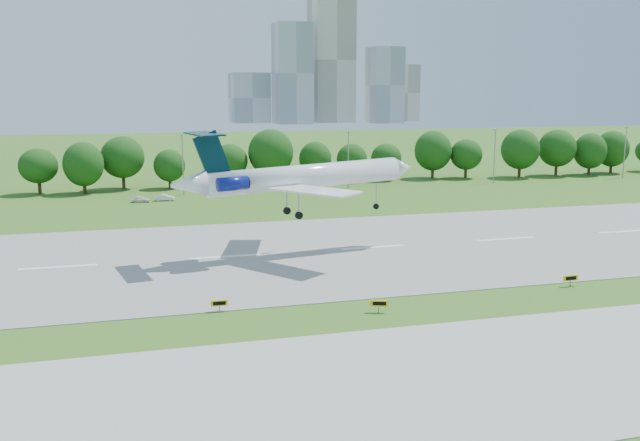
{
  "coord_description": "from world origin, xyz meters",
  "views": [
    {
      "loc": [
        -32.36,
        -63.01,
        20.89
      ],
      "look_at": [
        -9.42,
        18.0,
        5.46
      ],
      "focal_mm": 40.0,
      "sensor_mm": 36.0,
      "label": 1
    }
  ],
  "objects": [
    {
      "name": "ground",
      "position": [
        0.0,
        0.0,
        0.0
      ],
      "size": [
        600.0,
        600.0,
        0.0
      ],
      "primitive_type": "plane",
      "color": "#366219",
      "rests_on": "ground"
    },
    {
      "name": "runway",
      "position": [
        0.0,
        25.0,
        0.04
      ],
      "size": [
        400.0,
        45.0,
        0.08
      ],
      "primitive_type": "cube",
      "color": "gray",
      "rests_on": "ground"
    },
    {
      "name": "taxiway",
      "position": [
        0.0,
        -18.0,
        0.04
      ],
      "size": [
        400.0,
        23.0,
        0.08
      ],
      "primitive_type": "cube",
      "color": "#ADADA8",
      "rests_on": "ground"
    },
    {
      "name": "tree_line",
      "position": [
        0.0,
        92.0,
        6.19
      ],
      "size": [
        288.4,
        8.4,
        10.4
      ],
      "color": "#382314",
      "rests_on": "ground"
    },
    {
      "name": "light_poles",
      "position": [
        -2.5,
        82.0,
        6.34
      ],
      "size": [
        175.9,
        0.25,
        12.19
      ],
      "color": "gray",
      "rests_on": "ground"
    },
    {
      "name": "skyline",
      "position": [
        100.16,
        390.61,
        30.46
      ],
      "size": [
        127.0,
        52.0,
        80.0
      ],
      "color": "#B2B2B7",
      "rests_on": "ground"
    },
    {
      "name": "airliner",
      "position": [
        -11.06,
        24.72,
        10.04
      ],
      "size": [
        33.59,
        24.21,
        11.37
      ],
      "rotation": [
        0.0,
        -0.03,
        0.17
      ],
      "color": "white",
      "rests_on": "ground"
    },
    {
      "name": "taxi_sign_left",
      "position": [
        -23.79,
        2.65,
        0.83
      ],
      "size": [
        1.61,
        0.27,
        1.13
      ],
      "rotation": [
        0.0,
        0.0,
        -0.04
      ],
      "color": "gray",
      "rests_on": "ground"
    },
    {
      "name": "taxi_sign_centre",
      "position": [
        -9.2,
        -1.75,
        0.89
      ],
      "size": [
        1.68,
        0.75,
        1.21
      ],
      "rotation": [
        0.0,
        0.0,
        -0.34
      ],
      "color": "gray",
      "rests_on": "ground"
    },
    {
      "name": "taxi_sign_right",
      "position": [
        13.99,
        1.28,
        0.9
      ],
      "size": [
        1.74,
        0.3,
        1.22
      ],
      "rotation": [
        0.0,
        0.0,
        0.05
      ],
      "color": "gray",
      "rests_on": "ground"
    },
    {
      "name": "service_vehicle_a",
      "position": [
        -24.3,
        75.02,
        0.62
      ],
      "size": [
        3.88,
        1.75,
        1.24
      ],
      "primitive_type": "imported",
      "rotation": [
        0.0,
        0.0,
        1.45
      ],
      "color": "white",
      "rests_on": "ground"
    },
    {
      "name": "service_vehicle_b",
      "position": [
        -28.77,
        74.3,
        0.58
      ],
      "size": [
        3.6,
        2.01,
        1.16
      ],
      "primitive_type": "imported",
      "rotation": [
        0.0,
        0.0,
        1.37
      ],
      "color": "white",
      "rests_on": "ground"
    }
  ]
}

